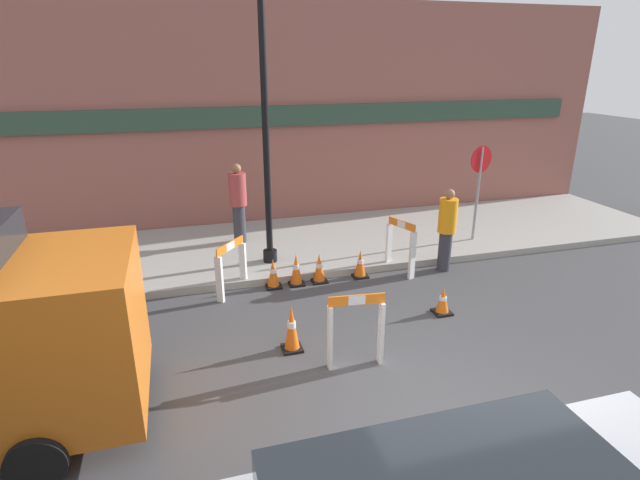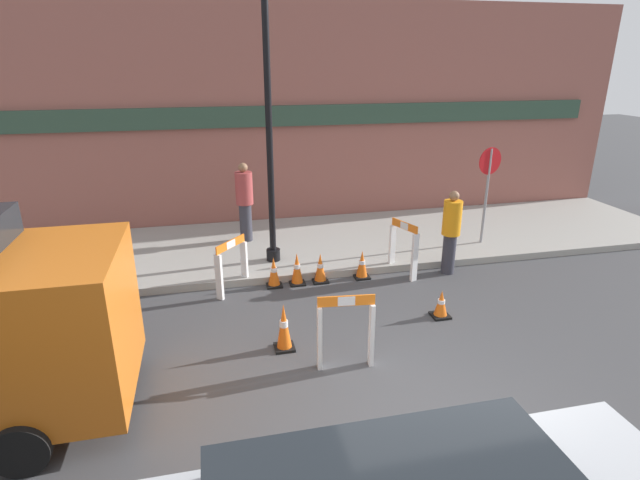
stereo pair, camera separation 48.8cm
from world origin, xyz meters
The scene contains 16 objects.
ground_plane centered at (0.00, 0.00, 0.00)m, with size 60.00×60.00×0.00m, color #424244.
sidewalk_slab centered at (0.00, 6.36, 0.07)m, with size 18.00×3.71×0.15m.
storefront_facade centered at (0.00, 8.29, 2.75)m, with size 18.00×0.22×5.50m.
streetlamp_post centered at (-1.03, 5.36, 3.71)m, with size 0.44×0.44×5.58m.
stop_sign centered at (3.78, 5.38, 1.61)m, with size 0.59×0.14×2.18m.
barricade_0 centered at (-1.93, 4.35, 0.55)m, with size 0.64×0.71×1.02m.
barricade_1 centered at (-0.54, 1.52, 0.59)m, with size 0.80×0.22×1.11m.
barricade_2 centered at (1.44, 4.35, 0.59)m, with size 0.37×0.72×1.13m.
traffic_cone_0 centered at (-0.24, 4.40, 0.28)m, with size 0.30×0.30×0.59m.
traffic_cone_1 centered at (-1.15, 4.40, 0.28)m, with size 0.30×0.30×0.59m.
traffic_cone_2 centered at (1.43, 2.57, 0.23)m, with size 0.30×0.30×0.48m.
traffic_cone_3 centered at (-0.70, 4.40, 0.31)m, with size 0.30×0.30×0.64m.
traffic_cone_4 centered at (-1.31, 2.17, 0.36)m, with size 0.30×0.30×0.74m.
traffic_cone_5 centered at (0.61, 4.40, 0.28)m, with size 0.30×0.30×0.57m.
person_worker centered at (2.39, 4.25, 0.92)m, with size 0.44×0.44×1.72m.
person_pedestrian centered at (-1.47, 6.71, 1.12)m, with size 0.41×0.41×1.81m.
Camera 1 is at (-2.71, -4.19, 4.12)m, focal length 28.00 mm.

